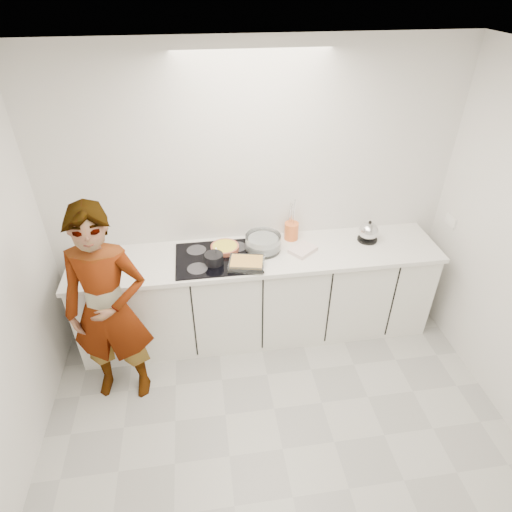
{
  "coord_description": "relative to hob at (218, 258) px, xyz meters",
  "views": [
    {
      "loc": [
        -0.46,
        -1.78,
        3.01
      ],
      "look_at": [
        -0.05,
        1.05,
        1.05
      ],
      "focal_mm": 30.0,
      "sensor_mm": 36.0,
      "label": 1
    }
  ],
  "objects": [
    {
      "name": "floor",
      "position": [
        0.35,
        -1.26,
        -0.92
      ],
      "size": [
        3.6,
        3.2,
        0.0
      ],
      "primitive_type": "cube",
      "color": "#AFAFA9",
      "rests_on": "ground"
    },
    {
      "name": "ceiling",
      "position": [
        0.35,
        -1.26,
        1.68
      ],
      "size": [
        3.6,
        3.2,
        0.0
      ],
      "primitive_type": "cube",
      "color": "white",
      "rests_on": "wall_back"
    },
    {
      "name": "wall_back",
      "position": [
        0.35,
        0.34,
        0.38
      ],
      "size": [
        3.6,
        0.0,
        2.6
      ],
      "primitive_type": "cube",
      "color": "silver",
      "rests_on": "ground"
    },
    {
      "name": "base_cabinets",
      "position": [
        0.35,
        0.02,
        -0.48
      ],
      "size": [
        3.2,
        0.58,
        0.87
      ],
      "primitive_type": "cube",
      "color": "white",
      "rests_on": "floor"
    },
    {
      "name": "countertop",
      "position": [
        0.35,
        0.02,
        -0.03
      ],
      "size": [
        3.24,
        0.64,
        0.04
      ],
      "primitive_type": "cube",
      "color": "white",
      "rests_on": "base_cabinets"
    },
    {
      "name": "hob",
      "position": [
        0.0,
        0.0,
        0.0
      ],
      "size": [
        0.72,
        0.54,
        0.01
      ],
      "primitive_type": "cube",
      "color": "black",
      "rests_on": "countertop"
    },
    {
      "name": "tart_dish",
      "position": [
        0.07,
        0.11,
        0.03
      ],
      "size": [
        0.3,
        0.3,
        0.04
      ],
      "color": "#B4583F",
      "rests_on": "hob"
    },
    {
      "name": "saucepan",
      "position": [
        -0.04,
        -0.08,
        0.05
      ],
      "size": [
        0.18,
        0.18,
        0.15
      ],
      "color": "black",
      "rests_on": "hob"
    },
    {
      "name": "baking_dish",
      "position": [
        0.23,
        -0.17,
        0.04
      ],
      "size": [
        0.33,
        0.27,
        0.06
      ],
      "color": "silver",
      "rests_on": "hob"
    },
    {
      "name": "mixing_bowl",
      "position": [
        0.41,
        0.08,
        0.06
      ],
      "size": [
        0.4,
        0.4,
        0.15
      ],
      "color": "silver",
      "rests_on": "countertop"
    },
    {
      "name": "tea_towel",
      "position": [
        0.75,
        0.0,
        0.01
      ],
      "size": [
        0.28,
        0.27,
        0.04
      ],
      "primitive_type": "cube",
      "rotation": [
        0.0,
        0.0,
        0.66
      ],
      "color": "white",
      "rests_on": "countertop"
    },
    {
      "name": "kettle",
      "position": [
        1.38,
        0.1,
        0.08
      ],
      "size": [
        0.22,
        0.22,
        0.21
      ],
      "color": "black",
      "rests_on": "countertop"
    },
    {
      "name": "utensil_crock",
      "position": [
        0.69,
        0.23,
        0.07
      ],
      "size": [
        0.16,
        0.16,
        0.16
      ],
      "primitive_type": "cylinder",
      "rotation": [
        0.0,
        0.0,
        -0.27
      ],
      "color": "orange",
      "rests_on": "countertop"
    },
    {
      "name": "cook",
      "position": [
        -0.86,
        -0.5,
        -0.05
      ],
      "size": [
        0.68,
        0.49,
        1.74
      ],
      "primitive_type": "imported",
      "rotation": [
        0.0,
        0.0,
        -0.11
      ],
      "color": "white",
      "rests_on": "floor"
    }
  ]
}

